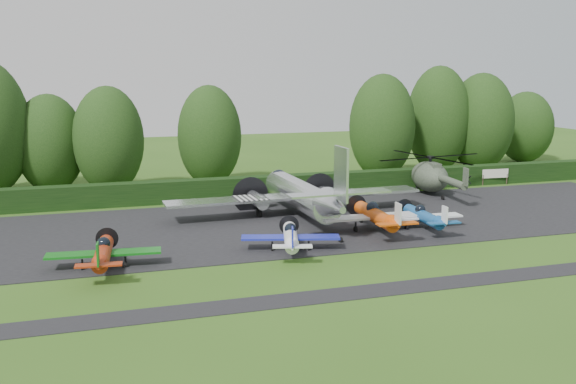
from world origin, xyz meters
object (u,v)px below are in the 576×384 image
object	(u,v)px
light_plane_red	(103,253)
light_plane_blue	(423,216)
transport_plane	(302,195)
sign_board	(495,174)
helicopter	(430,174)
light_plane_white	(291,237)
light_plane_orange	(376,216)

from	to	relation	value
light_plane_red	light_plane_blue	xyz separation A→B (m)	(23.11, 3.12, -0.04)
transport_plane	sign_board	bearing A→B (deg)	20.75
light_plane_red	helicopter	size ratio (longest dim) A/B	0.53
transport_plane	light_plane_white	bearing A→B (deg)	-111.44
light_plane_blue	sign_board	size ratio (longest dim) A/B	2.31
light_plane_blue	sign_board	world-z (taller)	light_plane_blue
light_plane_blue	sign_board	bearing A→B (deg)	39.35
light_plane_orange	helicopter	size ratio (longest dim) A/B	0.61
transport_plane	helicopter	size ratio (longest dim) A/B	1.61
light_plane_white	light_plane_blue	xyz separation A→B (m)	(11.27, 2.74, 0.00)
light_plane_red	light_plane_orange	xyz separation A→B (m)	(19.42, 3.57, 0.16)
light_plane_white	helicopter	size ratio (longest dim) A/B	0.51
helicopter	light_plane_red	bearing A→B (deg)	-159.18
light_plane_blue	helicopter	bearing A→B (deg)	56.17
light_plane_white	light_plane_blue	bearing A→B (deg)	-1.95
light_plane_orange	light_plane_blue	world-z (taller)	light_plane_orange
light_plane_red	helicopter	world-z (taller)	helicopter
transport_plane	light_plane_blue	xyz separation A→B (m)	(7.46, -6.30, -0.89)
light_plane_red	light_plane_blue	bearing A→B (deg)	2.13
helicopter	sign_board	size ratio (longest dim) A/B	4.55
light_plane_white	helicopter	distance (m)	24.04
transport_plane	light_plane_white	distance (m)	9.86
transport_plane	sign_board	world-z (taller)	transport_plane
helicopter	transport_plane	bearing A→B (deg)	-164.19
transport_plane	helicopter	world-z (taller)	transport_plane
transport_plane	light_plane_blue	world-z (taller)	transport_plane
light_plane_orange	sign_board	xyz separation A→B (m)	(20.28, 14.31, -0.12)
light_plane_red	light_plane_orange	size ratio (longest dim) A/B	0.87
light_plane_red	light_plane_blue	distance (m)	23.32
light_plane_blue	light_plane_orange	bearing A→B (deg)	170.71
light_plane_red	light_plane_orange	bearing A→B (deg)	4.86
light_plane_white	light_plane_blue	size ratio (longest dim) A/B	1.00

